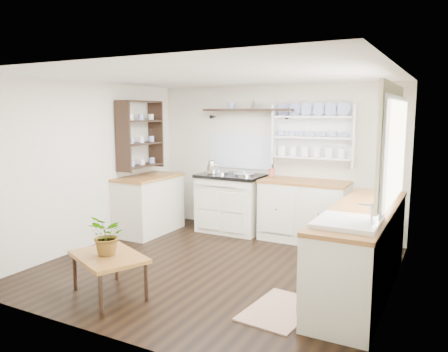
{
  "coord_description": "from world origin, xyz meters",
  "views": [
    {
      "loc": [
        2.49,
        -4.5,
        1.89
      ],
      "look_at": [
        -0.02,
        0.25,
        1.1
      ],
      "focal_mm": 35.0,
      "sensor_mm": 36.0,
      "label": 1
    }
  ],
  "objects": [
    {
      "name": "aga_cooker",
      "position": [
        -0.59,
        1.57,
        0.47
      ],
      "size": [
        1.03,
        0.71,
        0.95
      ],
      "color": "#EDE8CE",
      "rests_on": "floor"
    },
    {
      "name": "kettle",
      "position": [
        -0.87,
        1.45,
        1.03
      ],
      "size": [
        0.17,
        0.17,
        0.2
      ],
      "primitive_type": null,
      "color": "silver",
      "rests_on": "aga_cooker"
    },
    {
      "name": "wall_right",
      "position": [
        2.0,
        0.0,
        1.15
      ],
      "size": [
        0.02,
        3.8,
        2.3
      ],
      "primitive_type": "cube",
      "color": "beige",
      "rests_on": "ground"
    },
    {
      "name": "left_shelving",
      "position": [
        -1.84,
        0.9,
        1.55
      ],
      "size": [
        0.28,
        0.8,
        1.05
      ],
      "primitive_type": "cube",
      "color": "black",
      "rests_on": "wall_left"
    },
    {
      "name": "wall_back",
      "position": [
        0.0,
        1.9,
        1.15
      ],
      "size": [
        4.0,
        0.02,
        2.3
      ],
      "primitive_type": "cube",
      "color": "beige",
      "rests_on": "ground"
    },
    {
      "name": "right_cabinets",
      "position": [
        1.7,
        0.1,
        0.46
      ],
      "size": [
        0.62,
        2.43,
        0.9
      ],
      "color": "beige",
      "rests_on": "floor"
    },
    {
      "name": "center_table",
      "position": [
        -0.57,
        -1.24,
        0.39
      ],
      "size": [
        0.97,
        0.85,
        0.44
      ],
      "rotation": [
        0.0,
        0.0,
        -0.42
      ],
      "color": "brown",
      "rests_on": "floor"
    },
    {
      "name": "belfast_sink",
      "position": [
        1.7,
        -0.65,
        0.8
      ],
      "size": [
        0.55,
        0.6,
        0.45
      ],
      "color": "white",
      "rests_on": "right_cabinets"
    },
    {
      "name": "floor",
      "position": [
        0.0,
        0.0,
        0.0
      ],
      "size": [
        4.0,
        3.8,
        0.01
      ],
      "primitive_type": "cube",
      "color": "black",
      "rests_on": "ground"
    },
    {
      "name": "plate_rack",
      "position": [
        0.65,
        1.86,
        1.56
      ],
      "size": [
        1.2,
        0.22,
        0.9
      ],
      "color": "white",
      "rests_on": "wall_back"
    },
    {
      "name": "high_shelf",
      "position": [
        -0.4,
        1.78,
        1.91
      ],
      "size": [
        1.5,
        0.29,
        0.16
      ],
      "color": "black",
      "rests_on": "wall_back"
    },
    {
      "name": "ceiling",
      "position": [
        0.0,
        0.0,
        2.3
      ],
      "size": [
        4.0,
        3.8,
        0.01
      ],
      "primitive_type": "cube",
      "color": "white",
      "rests_on": "wall_back"
    },
    {
      "name": "floor_rug",
      "position": [
        1.12,
        -0.75,
        0.01
      ],
      "size": [
        0.63,
        0.9,
        0.02
      ],
      "primitive_type": "cube",
      "rotation": [
        0.0,
        0.0,
        -0.1
      ],
      "color": "#9B725A",
      "rests_on": "floor"
    },
    {
      "name": "wall_left",
      "position": [
        -2.0,
        0.0,
        1.15
      ],
      "size": [
        0.02,
        3.8,
        2.3
      ],
      "primitive_type": "cube",
      "color": "beige",
      "rests_on": "ground"
    },
    {
      "name": "potted_plant",
      "position": [
        -0.57,
        -1.24,
        0.65
      ],
      "size": [
        0.47,
        0.44,
        0.42
      ],
      "primitive_type": "imported",
      "rotation": [
        0.0,
        0.0,
        -0.38
      ],
      "color": "#3F7233",
      "rests_on": "center_table"
    },
    {
      "name": "back_cabinets",
      "position": [
        0.6,
        1.6,
        0.46
      ],
      "size": [
        1.27,
        0.63,
        0.9
      ],
      "color": "beige",
      "rests_on": "floor"
    },
    {
      "name": "utensil_crock",
      "position": [
        0.05,
        1.68,
        0.97
      ],
      "size": [
        0.11,
        0.11,
        0.12
      ],
      "primitive_type": "cylinder",
      "color": "#A2493B",
      "rests_on": "back_cabinets"
    },
    {
      "name": "window",
      "position": [
        1.95,
        0.15,
        1.56
      ],
      "size": [
        0.08,
        1.55,
        1.22
      ],
      "color": "white",
      "rests_on": "wall_right"
    },
    {
      "name": "left_cabinets",
      "position": [
        -1.7,
        0.9,
        0.46
      ],
      "size": [
        0.62,
        1.13,
        0.9
      ],
      "color": "beige",
      "rests_on": "floor"
    }
  ]
}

